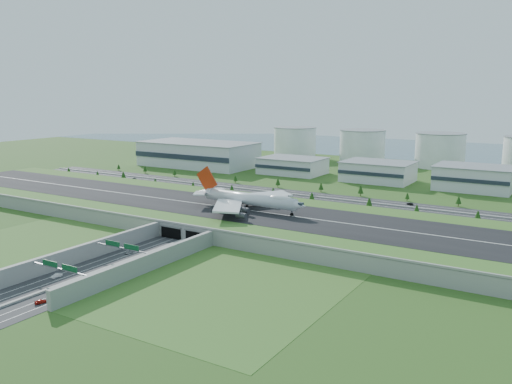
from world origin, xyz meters
The scene contains 23 objects.
ground centered at (0.00, 0.00, 0.00)m, with size 1200.00×1200.00×0.00m, color #335019.
airfield_deck centered at (0.00, -0.09, 4.12)m, with size 520.00×100.00×9.20m.
underpass_road centered at (0.00, -99.42, 3.43)m, with size 38.80×120.40×8.00m.
sign_gantry_near centered at (0.00, -95.04, 6.95)m, with size 38.70×0.70×9.80m.
sign_gantry_far centered at (0.00, -130.04, 6.95)m, with size 38.70×0.70×9.80m.
north_expressway centered at (0.00, 95.00, 0.06)m, with size 560.00×36.00×0.12m, color #28282B.
tree_row centered at (27.44, 93.49, 4.76)m, with size 501.92×48.68×8.47m.
hangar_west centered at (-170.00, 185.00, 12.50)m, with size 120.00×60.00×25.00m, color silver.
hangar_mid_a centered at (-60.00, 190.00, 7.50)m, with size 58.00×42.00×15.00m, color silver.
hangar_mid_b centered at (25.00, 190.00, 8.50)m, with size 58.00×42.00×17.00m, color silver.
hangar_mid_c centered at (105.00, 190.00, 9.50)m, with size 58.00×42.00×19.00m, color silver.
fuel_tank_a centered at (-120.00, 310.00, 17.50)m, with size 50.00×50.00×35.00m, color silver.
fuel_tank_b centered at (-35.00, 310.00, 17.50)m, with size 50.00×50.00×35.00m, color silver.
fuel_tank_c centered at (50.00, 310.00, 17.50)m, with size 50.00×50.00×35.00m, color silver.
bay_water centered at (0.00, 480.00, 0.03)m, with size 1200.00×260.00×0.06m, color #3B5E70.
boeing_747 centered at (8.95, 1.60, 14.91)m, with size 79.32×74.90×24.51m.
car_0 centered at (-7.75, -83.35, 0.79)m, with size 1.58×3.92×1.34m, color #A3A3A7.
car_1 centered at (-9.66, -124.57, 0.93)m, with size 1.72×4.95×1.63m, color white.
car_2 centered at (10.89, -83.55, 0.85)m, with size 2.42×5.25×1.46m, color #0B1937.
car_3 centered at (9.27, -146.65, 0.83)m, with size 1.99×4.89×1.42m, color #A6180F.
car_4 centered at (-166.60, 85.68, 0.80)m, with size 1.60×3.98×1.36m, color #5C5C61.
car_5 centered at (77.90, 104.05, 0.92)m, with size 1.69×4.84×1.60m, color black.
car_7 centered at (3.82, 100.70, 0.90)m, with size 2.19×5.39×1.56m, color white.
Camera 1 is at (179.63, -269.14, 79.54)m, focal length 38.00 mm.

